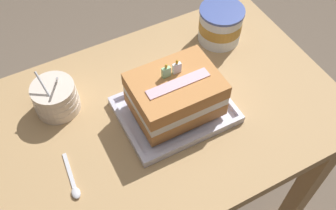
{
  "coord_description": "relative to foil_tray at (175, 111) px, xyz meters",
  "views": [
    {
      "loc": [
        -0.28,
        -0.56,
        1.6
      ],
      "look_at": [
        0.02,
        -0.01,
        0.78
      ],
      "focal_mm": 41.2,
      "sensor_mm": 36.0,
      "label": 1
    }
  ],
  "objects": [
    {
      "name": "serving_spoon_near_tray",
      "position": [
        -0.32,
        -0.08,
        -0.0
      ],
      "size": [
        0.03,
        0.13,
        0.01
      ],
      "color": "silver",
      "rests_on": "dining_table"
    },
    {
      "name": "birthday_cake",
      "position": [
        -0.0,
        0.0,
        0.07
      ],
      "size": [
        0.22,
        0.17,
        0.15
      ],
      "color": "#C68145",
      "rests_on": "foil_tray"
    },
    {
      "name": "ice_cream_tub",
      "position": [
        0.26,
        0.19,
        0.05
      ],
      "size": [
        0.14,
        0.14,
        0.11
      ],
      "color": "white",
      "rests_on": "dining_table"
    },
    {
      "name": "foil_tray",
      "position": [
        0.0,
        0.0,
        0.0
      ],
      "size": [
        0.3,
        0.23,
        0.02
      ],
      "color": "silver",
      "rests_on": "dining_table"
    },
    {
      "name": "bowl_stack",
      "position": [
        -0.28,
        0.17,
        0.04
      ],
      "size": [
        0.12,
        0.12,
        0.14
      ],
      "color": "silver",
      "rests_on": "dining_table"
    },
    {
      "name": "dining_table",
      "position": [
        -0.03,
        0.02,
        -0.14
      ],
      "size": [
        1.0,
        0.65,
        0.75
      ],
      "color": "tan",
      "rests_on": "ground_plane"
    }
  ]
}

